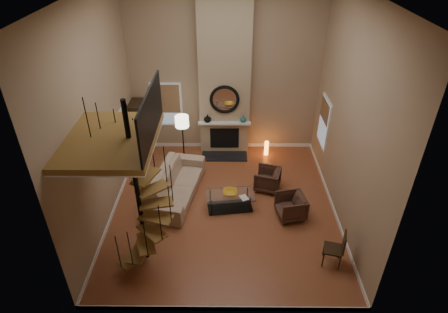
{
  "coord_description": "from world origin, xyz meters",
  "views": [
    {
      "loc": [
        0.06,
        -8.01,
        6.79
      ],
      "look_at": [
        0.0,
        0.4,
        1.4
      ],
      "focal_mm": 30.16,
      "sensor_mm": 36.0,
      "label": 1
    }
  ],
  "objects_px": {
    "armchair_far": "(293,206)",
    "hutch": "(138,128)",
    "floor_lamp": "(182,125)",
    "side_chair": "(338,247)",
    "armchair_near": "(270,179)",
    "accent_lamp": "(266,148)",
    "coffee_table": "(230,200)",
    "sofa": "(176,183)"
  },
  "relations": [
    {
      "from": "armchair_far",
      "to": "hutch",
      "type": "bearing_deg",
      "value": -135.73
    },
    {
      "from": "armchair_near",
      "to": "accent_lamp",
      "type": "distance_m",
      "value": 1.92
    },
    {
      "from": "armchair_far",
      "to": "coffee_table",
      "type": "height_order",
      "value": "armchair_far"
    },
    {
      "from": "armchair_near",
      "to": "side_chair",
      "type": "distance_m",
      "value": 3.07
    },
    {
      "from": "hutch",
      "to": "accent_lamp",
      "type": "height_order",
      "value": "hutch"
    },
    {
      "from": "armchair_far",
      "to": "accent_lamp",
      "type": "bearing_deg",
      "value": 176.59
    },
    {
      "from": "armchair_near",
      "to": "floor_lamp",
      "type": "relative_size",
      "value": 0.41
    },
    {
      "from": "coffee_table",
      "to": "floor_lamp",
      "type": "distance_m",
      "value": 2.84
    },
    {
      "from": "coffee_table",
      "to": "accent_lamp",
      "type": "bearing_deg",
      "value": 65.89
    },
    {
      "from": "floor_lamp",
      "to": "accent_lamp",
      "type": "relative_size",
      "value": 3.53
    },
    {
      "from": "sofa",
      "to": "armchair_far",
      "type": "distance_m",
      "value": 3.32
    },
    {
      "from": "armchair_far",
      "to": "coffee_table",
      "type": "relative_size",
      "value": 0.52
    },
    {
      "from": "hutch",
      "to": "armchair_far",
      "type": "relative_size",
      "value": 2.5
    },
    {
      "from": "coffee_table",
      "to": "hutch",
      "type": "bearing_deg",
      "value": 136.36
    },
    {
      "from": "hutch",
      "to": "floor_lamp",
      "type": "bearing_deg",
      "value": -24.08
    },
    {
      "from": "hutch",
      "to": "coffee_table",
      "type": "height_order",
      "value": "hutch"
    },
    {
      "from": "floor_lamp",
      "to": "accent_lamp",
      "type": "distance_m",
      "value": 2.99
    },
    {
      "from": "hutch",
      "to": "armchair_near",
      "type": "distance_m",
      "value": 4.63
    },
    {
      "from": "hutch",
      "to": "sofa",
      "type": "bearing_deg",
      "value": -57.28
    },
    {
      "from": "floor_lamp",
      "to": "armchair_far",
      "type": "bearing_deg",
      "value": -38.73
    },
    {
      "from": "sofa",
      "to": "side_chair",
      "type": "bearing_deg",
      "value": -112.4
    },
    {
      "from": "armchair_far",
      "to": "accent_lamp",
      "type": "height_order",
      "value": "armchair_far"
    },
    {
      "from": "hutch",
      "to": "armchair_far",
      "type": "bearing_deg",
      "value": -34.42
    },
    {
      "from": "coffee_table",
      "to": "side_chair",
      "type": "bearing_deg",
      "value": -39.14
    },
    {
      "from": "sofa",
      "to": "armchair_near",
      "type": "bearing_deg",
      "value": -74.0
    },
    {
      "from": "coffee_table",
      "to": "side_chair",
      "type": "distance_m",
      "value": 3.11
    },
    {
      "from": "sofa",
      "to": "floor_lamp",
      "type": "xyz_separation_m",
      "value": [
        0.08,
        1.58,
        1.02
      ]
    },
    {
      "from": "accent_lamp",
      "to": "sofa",
      "type": "bearing_deg",
      "value": -141.83
    },
    {
      "from": "coffee_table",
      "to": "floor_lamp",
      "type": "relative_size",
      "value": 0.8
    },
    {
      "from": "hutch",
      "to": "floor_lamp",
      "type": "relative_size",
      "value": 1.04
    },
    {
      "from": "armchair_far",
      "to": "side_chair",
      "type": "bearing_deg",
      "value": 13.24
    },
    {
      "from": "hutch",
      "to": "coffee_table",
      "type": "bearing_deg",
      "value": -43.64
    },
    {
      "from": "hutch",
      "to": "coffee_table",
      "type": "distance_m",
      "value": 4.17
    },
    {
      "from": "accent_lamp",
      "to": "hutch",
      "type": "bearing_deg",
      "value": 178.83
    },
    {
      "from": "floor_lamp",
      "to": "side_chair",
      "type": "relative_size",
      "value": 1.89
    },
    {
      "from": "sofa",
      "to": "floor_lamp",
      "type": "bearing_deg",
      "value": 7.63
    },
    {
      "from": "floor_lamp",
      "to": "armchair_near",
      "type": "bearing_deg",
      "value": -26.77
    },
    {
      "from": "armchair_near",
      "to": "coffee_table",
      "type": "height_order",
      "value": "armchair_near"
    },
    {
      "from": "armchair_near",
      "to": "floor_lamp",
      "type": "xyz_separation_m",
      "value": [
        -2.61,
        1.31,
        1.06
      ]
    },
    {
      "from": "floor_lamp",
      "to": "hutch",
      "type": "bearing_deg",
      "value": 155.92
    },
    {
      "from": "armchair_near",
      "to": "floor_lamp",
      "type": "bearing_deg",
      "value": -100.39
    },
    {
      "from": "sofa",
      "to": "accent_lamp",
      "type": "bearing_deg",
      "value": -41.38
    }
  ]
}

